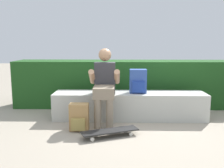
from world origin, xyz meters
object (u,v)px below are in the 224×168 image
Objects in this scene: skateboard_near_person at (110,131)px; backpack_on_bench at (138,82)px; backpack_on_ground at (79,117)px; person_skater at (105,83)px; bench_main at (129,106)px.

skateboard_near_person is 1.13m from backpack_on_bench.
skateboard_near_person is at bearing -29.18° from backpack_on_ground.
person_skater reaches higher than backpack_on_bench.
backpack_on_ground reaches higher than skateboard_near_person.
person_skater is at bearing 99.41° from skateboard_near_person.
backpack_on_bench is at bearing 20.92° from person_skater.
skateboard_near_person is 2.04× the size of backpack_on_bench.
person_skater is 3.00× the size of backpack_on_bench.
backpack_on_bench reaches higher than skateboard_near_person.
person_skater reaches higher than bench_main.
backpack_on_ground is at bearing -146.57° from backpack_on_bench.
bench_main is at bearing 70.66° from skateboard_near_person.
bench_main is 0.94m from skateboard_near_person.
person_skater reaches higher than skateboard_near_person.
backpack_on_ground is (-0.47, 0.26, 0.12)m from skateboard_near_person.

